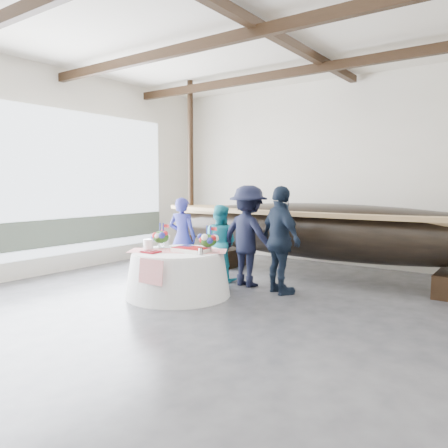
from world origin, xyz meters
The scene contains 11 objects.
floor centered at (0.00, 0.00, 0.00)m, with size 10.00×12.00×0.01m, color #3D3D42.
wall_back centered at (0.00, 6.00, 2.25)m, with size 10.00×0.02×4.50m, color silver.
pavilion_structure centered at (0.00, 0.74, 4.00)m, with size 9.80×11.76×4.50m.
open_bay centered at (-4.95, 1.00, 1.83)m, with size 0.03×7.00×3.20m.
longboat_display centered at (0.07, 4.17, 1.00)m, with size 8.38×1.68×1.57m.
banquet_table centered at (-1.49, 1.41, 0.40)m, with size 1.85×1.85×0.79m.
tabletop_items centered at (-1.51, 1.52, 0.94)m, with size 1.75×1.37×0.40m.
guest_woman_blue centered at (-2.44, 2.62, 0.84)m, with size 0.62×0.40×1.69m, color navy.
guest_woman_teal centered at (-1.59, 2.79, 0.78)m, with size 0.75×0.59×1.55m, color teal.
guest_man_left centered at (-0.88, 2.76, 0.97)m, with size 1.26×0.72×1.94m, color black.
guest_man_right centered at (-0.08, 2.57, 0.97)m, with size 1.14×0.47×1.94m, color #131E30.
Camera 1 is at (3.61, -4.30, 1.99)m, focal length 35.00 mm.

